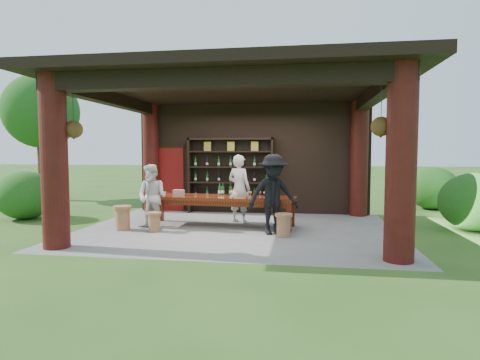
# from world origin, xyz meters

# --- Properties ---
(ground) EXTENTS (90.00, 90.00, 0.00)m
(ground) POSITION_xyz_m (0.00, 0.00, 0.00)
(ground) COLOR #2D5119
(ground) RESTS_ON ground
(pavilion) EXTENTS (7.50, 6.00, 3.60)m
(pavilion) POSITION_xyz_m (-0.01, 0.43, 2.13)
(pavilion) COLOR slate
(pavilion) RESTS_ON ground
(wine_shelf) EXTENTS (2.57, 0.39, 2.27)m
(wine_shelf) POSITION_xyz_m (-0.60, 2.45, 1.14)
(wine_shelf) COLOR black
(wine_shelf) RESTS_ON ground
(tasting_table) EXTENTS (3.80, 1.23, 0.75)m
(tasting_table) POSITION_xyz_m (-0.49, 0.30, 0.64)
(tasting_table) COLOR #511A0B
(tasting_table) RESTS_ON ground
(stool_near_left) EXTENTS (0.35, 0.35, 0.45)m
(stool_near_left) POSITION_xyz_m (-1.86, -0.62, 0.24)
(stool_near_left) COLOR #9A5A3D
(stool_near_left) RESTS_ON ground
(stool_near_right) EXTENTS (0.38, 0.38, 0.51)m
(stool_near_right) POSITION_xyz_m (1.14, -0.72, 0.27)
(stool_near_right) COLOR #9A5A3D
(stool_near_right) RESTS_ON ground
(stool_far_left) EXTENTS (0.43, 0.43, 0.57)m
(stool_far_left) POSITION_xyz_m (-2.68, -0.53, 0.30)
(stool_far_left) COLOR #9A5A3D
(stool_far_left) RESTS_ON ground
(host) EXTENTS (0.76, 0.65, 1.77)m
(host) POSITION_xyz_m (-0.10, 0.91, 0.89)
(host) COLOR silver
(host) RESTS_ON ground
(guest_woman) EXTENTS (0.84, 0.70, 1.55)m
(guest_woman) POSITION_xyz_m (-2.01, -0.31, 0.78)
(guest_woman) COLOR silver
(guest_woman) RESTS_ON ground
(guest_man) EXTENTS (1.33, 1.05, 1.80)m
(guest_man) POSITION_xyz_m (0.89, -0.48, 0.90)
(guest_man) COLOR black
(guest_man) RESTS_ON ground
(table_bottles) EXTENTS (0.36, 0.16, 0.31)m
(table_bottles) POSITION_xyz_m (-0.43, 0.59, 0.90)
(table_bottles) COLOR #194C1E
(table_bottles) RESTS_ON tasting_table
(table_glasses) EXTENTS (0.94, 0.38, 0.15)m
(table_glasses) POSITION_xyz_m (0.21, 0.24, 0.82)
(table_glasses) COLOR silver
(table_glasses) RESTS_ON tasting_table
(napkin_basket) EXTENTS (0.27, 0.20, 0.14)m
(napkin_basket) POSITION_xyz_m (-1.56, 0.32, 0.82)
(napkin_basket) COLOR #BF6672
(napkin_basket) RESTS_ON tasting_table
(shrubs) EXTENTS (15.07, 9.37, 1.36)m
(shrubs) POSITION_xyz_m (2.45, 1.45, 0.55)
(shrubs) COLOR #194C14
(shrubs) RESTS_ON ground
(trees) EXTENTS (22.09, 10.52, 4.80)m
(trees) POSITION_xyz_m (4.04, 1.51, 3.37)
(trees) COLOR #3F2819
(trees) RESTS_ON ground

